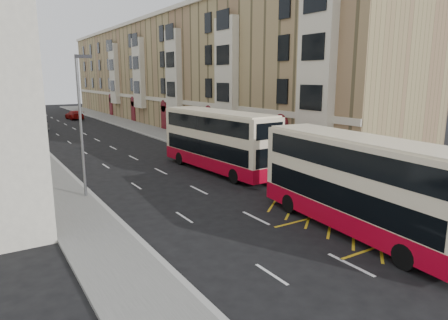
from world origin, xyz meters
TOP-DOWN VIEW (x-y plane):
  - ground at (0.00, 0.00)m, footprint 200.00×200.00m
  - pavement_right at (8.00, 30.00)m, footprint 4.00×120.00m
  - pavement_left at (-7.50, 30.00)m, footprint 3.00×120.00m
  - kerb_right at (6.00, 30.00)m, footprint 0.25×120.00m
  - kerb_left at (-6.00, 30.00)m, footprint 0.25×120.00m
  - road_markings at (0.00, 45.00)m, footprint 10.00×110.00m
  - terrace_right at (14.88, 45.38)m, footprint 10.75×79.00m
  - bus_shelter at (8.34, -0.39)m, footprint 1.65×4.25m
  - guard_railing at (6.25, 5.75)m, footprint 0.06×6.56m
  - street_lamp_near at (-6.35, 12.00)m, footprint 0.93×0.18m
  - street_lamp_far at (-6.35, 42.00)m, footprint 0.93×0.18m
  - double_decker_front at (2.79, 0.12)m, footprint 3.45×11.15m
  - double_decker_rear at (3.68, 13.76)m, footprint 3.33×11.49m
  - pedestrian_near at (6.75, 1.99)m, footprint 0.69×0.66m
  - pedestrian_mid at (8.00, 1.07)m, footprint 0.89×0.75m
  - pedestrian_far at (6.73, 6.58)m, footprint 1.18×0.74m
  - white_van at (-4.94, 44.52)m, footprint 3.75×5.67m
  - car_silver at (-3.48, 58.87)m, footprint 2.22×4.51m
  - car_dark at (-3.15, 72.79)m, footprint 1.95×4.44m
  - car_red at (2.80, 58.88)m, footprint 2.39×5.21m

SIDE VIEW (x-z plane):
  - ground at x=0.00m, z-range 0.00..0.00m
  - road_markings at x=0.00m, z-range 0.00..0.01m
  - pavement_right at x=8.00m, z-range 0.00..0.15m
  - pavement_left at x=-7.50m, z-range 0.00..0.15m
  - kerb_right at x=6.00m, z-range 0.00..0.15m
  - kerb_left at x=-6.00m, z-range 0.00..0.15m
  - car_dark at x=-3.15m, z-range 0.00..1.42m
  - white_van at x=-4.94m, z-range 0.00..1.45m
  - car_red at x=2.80m, z-range 0.00..1.48m
  - car_silver at x=-3.48m, z-range 0.00..1.48m
  - guard_railing at x=6.25m, z-range 0.35..1.36m
  - pedestrian_near at x=6.75m, z-range 0.15..1.74m
  - pedestrian_mid at x=8.00m, z-range 0.15..1.77m
  - pedestrian_far at x=6.73m, z-range 0.15..2.02m
  - bus_shelter at x=8.34m, z-range 0.79..3.49m
  - double_decker_front at x=2.79m, z-range 0.04..4.42m
  - double_decker_rear at x=3.68m, z-range 0.04..4.57m
  - street_lamp_near at x=-6.35m, z-range 0.64..8.64m
  - street_lamp_far at x=-6.35m, z-range 0.64..8.64m
  - terrace_right at x=14.88m, z-range -0.10..15.15m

